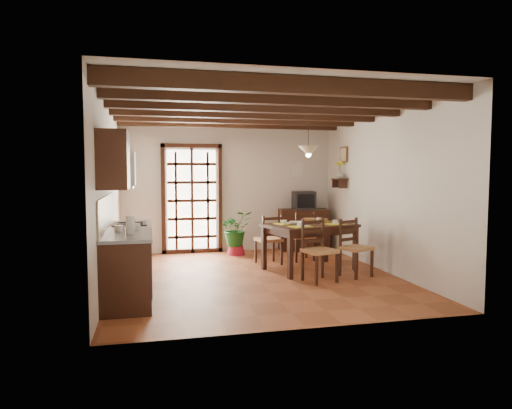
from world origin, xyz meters
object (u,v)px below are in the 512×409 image
object	(u,v)px
chair_near_left	(319,262)
chair_far_left	(269,249)
chair_near_right	(355,258)
pendant_lamp	(308,150)
kitchen_counter	(129,260)
dining_table	(310,230)
sideboard	(303,230)
chair_far_right	(302,245)
potted_plant	(236,227)
crt_tv	(304,200)

from	to	relation	value
chair_near_left	chair_far_left	world-z (taller)	chair_near_left
chair_near_right	pendant_lamp	size ratio (longest dim) A/B	1.11
kitchen_counter	chair_far_left	size ratio (longest dim) A/B	2.44
dining_table	chair_near_right	xyz separation A→B (m)	(0.57, -0.62, -0.41)
chair_near_left	pendant_lamp	xyz separation A→B (m)	(0.14, 0.93, 1.77)
kitchen_counter	sideboard	xyz separation A→B (m)	(3.54, 2.83, -0.03)
chair_far_right	sideboard	bearing A→B (deg)	-116.43
chair_far_right	potted_plant	xyz separation A→B (m)	(-1.13, 0.87, 0.27)
kitchen_counter	chair_near_left	distance (m)	2.85
chair_far_right	pendant_lamp	world-z (taller)	pendant_lamp
kitchen_counter	chair_near_right	distance (m)	3.57
chair_far_left	crt_tv	bearing A→B (deg)	-141.36
potted_plant	chair_far_left	bearing A→B (deg)	-68.78
chair_far_left	chair_near_left	bearing A→B (deg)	95.91
chair_far_left	pendant_lamp	bearing A→B (deg)	126.99
dining_table	pendant_lamp	xyz separation A→B (m)	(-0.00, 0.10, 1.38)
pendant_lamp	dining_table	bearing A→B (deg)	-90.00
chair_far_left	dining_table	bearing A→B (deg)	121.98
dining_table	crt_tv	bearing A→B (deg)	57.68
chair_near_right	chair_far_right	size ratio (longest dim) A/B	1.00
chair_near_left	sideboard	world-z (taller)	chair_near_left
chair_far_left	sideboard	distance (m)	1.72
chair_near_left	chair_near_right	distance (m)	0.74
chair_far_right	pendant_lamp	xyz separation A→B (m)	(-0.14, -0.73, 1.78)
chair_far_left	pendant_lamp	size ratio (longest dim) A/B	1.09
chair_near_left	chair_far_right	bearing A→B (deg)	64.27
crt_tv	potted_plant	size ratio (longest dim) A/B	0.26
crt_tv	dining_table	bearing A→B (deg)	-100.03
kitchen_counter	chair_near_right	size ratio (longest dim) A/B	2.39
chair_far_right	sideboard	distance (m)	1.17
kitchen_counter	chair_near_left	world-z (taller)	kitchen_counter
chair_near_right	pendant_lamp	bearing A→B (deg)	105.72
dining_table	chair_near_right	distance (m)	0.93
dining_table	chair_near_right	world-z (taller)	chair_near_right
chair_far_left	sideboard	world-z (taller)	chair_far_left
chair_near_left	potted_plant	bearing A→B (deg)	92.40
crt_tv	potted_plant	bearing A→B (deg)	-166.15
pendant_lamp	chair_far_right	bearing A→B (deg)	79.14
potted_plant	pendant_lamp	world-z (taller)	pendant_lamp
sideboard	crt_tv	bearing A→B (deg)	-83.71
dining_table	chair_far_right	size ratio (longest dim) A/B	1.79
chair_far_right	pendant_lamp	bearing A→B (deg)	73.32
sideboard	chair_near_right	bearing A→B (deg)	-83.34
dining_table	sideboard	bearing A→B (deg)	57.73
kitchen_counter	potted_plant	distance (m)	3.29
chair_near_left	chair_near_right	world-z (taller)	chair_near_left
crt_tv	potted_plant	world-z (taller)	potted_plant
sideboard	crt_tv	distance (m)	0.64
chair_near_right	kitchen_counter	bearing A→B (deg)	162.25
chair_far_left	crt_tv	xyz separation A→B (m)	(1.12, 1.29, 0.79)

